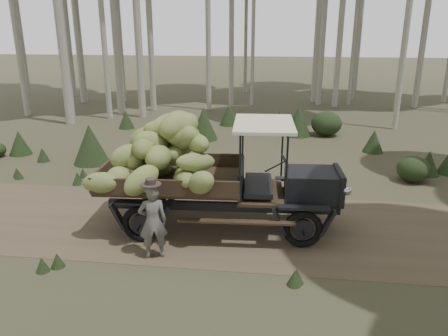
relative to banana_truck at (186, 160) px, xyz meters
The scene contains 5 objects.
ground 1.66m from the banana_truck, 95.59° to the left, with size 120.00×120.00×0.00m, color #473D2B.
dirt_track 1.65m from the banana_truck, 95.59° to the left, with size 70.00×4.00×0.01m, color brown.
banana_truck is the anchor object (origin of this frame).
farmer 1.70m from the banana_truck, 105.68° to the right, with size 0.66×0.54×1.68m.
undergrowth 2.77m from the banana_truck, 105.98° to the left, with size 24.36×22.55×1.35m.
Camera 1 is at (2.04, -9.25, 4.47)m, focal length 35.00 mm.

